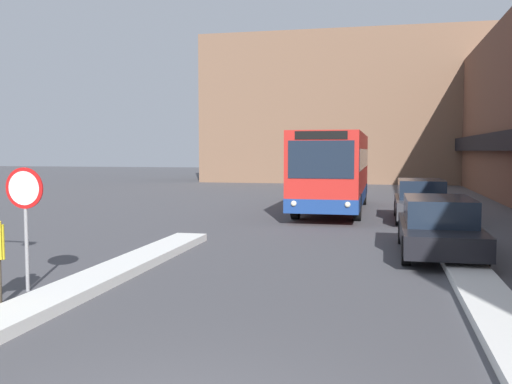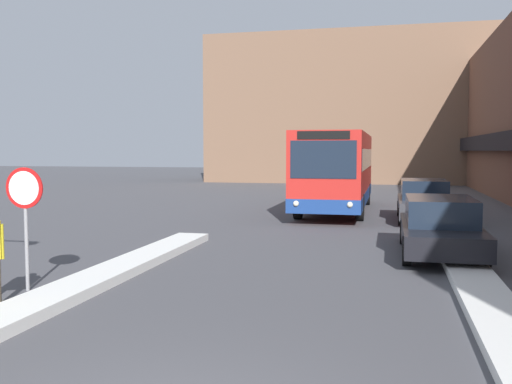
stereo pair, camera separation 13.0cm
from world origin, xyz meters
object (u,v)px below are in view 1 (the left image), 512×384
(parked_car_middle, at_px, (421,200))
(stop_sign, at_px, (25,202))
(city_bus, at_px, (334,170))
(parked_car_front, at_px, (438,226))

(parked_car_middle, bearing_deg, stop_sign, -121.58)
(city_bus, relative_size, parked_car_middle, 2.26)
(city_bus, height_order, parked_car_middle, city_bus)
(city_bus, distance_m, parked_car_front, 10.43)
(parked_car_middle, bearing_deg, city_bus, 141.85)
(parked_car_middle, relative_size, stop_sign, 2.02)
(parked_car_middle, distance_m, stop_sign, 14.90)
(parked_car_middle, height_order, stop_sign, stop_sign)
(parked_car_front, bearing_deg, city_bus, 109.47)
(stop_sign, bearing_deg, city_bus, 74.28)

